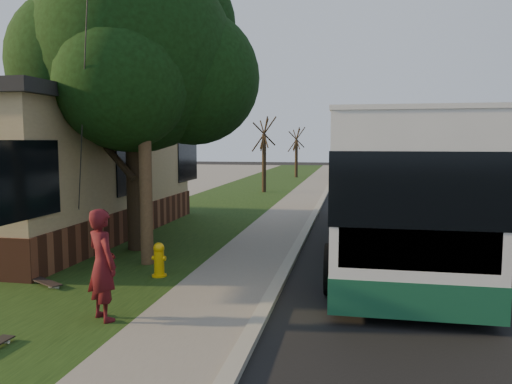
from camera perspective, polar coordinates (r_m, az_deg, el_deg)
ground at (r=10.48m, az=2.57°, el=-10.69°), size 120.00×120.00×0.00m
road at (r=20.32m, az=18.07°, el=-2.86°), size 8.00×80.00×0.01m
curb at (r=20.20m, az=6.74°, el=-2.50°), size 0.25×80.00×0.12m
sidewalk at (r=20.30m, az=3.92°, el=-2.48°), size 2.00×80.00×0.08m
grass_verge at (r=21.02m, az=-5.60°, el=-2.23°), size 5.00×80.00×0.07m
fire_hydrant at (r=11.03m, az=-11.02°, el=-7.62°), size 0.32×0.32×0.74m
utility_pole at (r=12.04m, az=-12.81°, el=13.59°), size 2.86×3.21×9.07m
leafy_tree at (r=13.96m, az=-13.40°, el=14.71°), size 6.30×6.00×7.80m
bare_tree_near at (r=28.39m, az=0.93°, el=4.18°), size 1.38×1.21×4.31m
bare_tree_far at (r=40.20m, az=4.63°, el=4.45°), size 1.38×1.21×4.03m
traffic_signal at (r=43.95m, az=9.80°, el=6.02°), size 0.18×0.22×5.50m
transit_bus at (r=14.46m, az=14.98°, el=1.32°), size 3.02×13.10×3.54m
skateboarder at (r=8.54m, az=-17.15°, el=-7.92°), size 0.80×0.75×1.83m
skateboard_spare at (r=11.09m, az=-22.88°, el=-9.50°), size 0.90×0.64×0.09m
dumpster at (r=20.34m, az=-14.08°, el=-1.01°), size 1.40×1.16×1.14m
distant_car at (r=39.33m, az=12.23°, el=2.48°), size 2.07×4.50×1.50m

